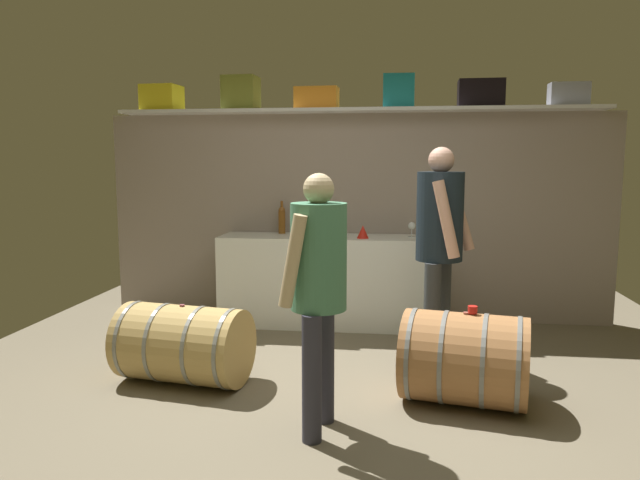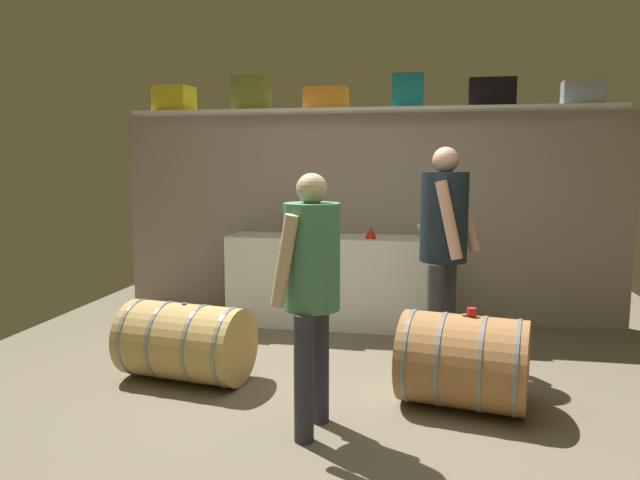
{
  "view_description": "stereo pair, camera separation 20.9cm",
  "coord_description": "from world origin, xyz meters",
  "px_view_note": "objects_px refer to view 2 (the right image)",
  "views": [
    {
      "loc": [
        0.39,
        -3.44,
        1.57
      ],
      "look_at": [
        -0.12,
        0.55,
        1.03
      ],
      "focal_mm": 33.1,
      "sensor_mm": 36.0,
      "label": 1
    },
    {
      "loc": [
        0.59,
        -3.41,
        1.57
      ],
      "look_at": [
        -0.12,
        0.55,
        1.03
      ],
      "focal_mm": 33.1,
      "sensor_mm": 36.0,
      "label": 2
    }
  ],
  "objects_px": {
    "red_funnel": "(371,232)",
    "visitor_tasting": "(444,233)",
    "winemaker_pouring": "(311,276)",
    "wine_barrel_far": "(185,342)",
    "wine_glass": "(421,227)",
    "tasting_cup": "(472,312)",
    "wine_bottle_amber": "(291,219)",
    "toolcase_grey": "(582,93)",
    "work_cabinet": "(333,281)",
    "toolcase_olive": "(251,94)",
    "toolcase_teal": "(408,91)",
    "toolcase_yellow": "(174,99)",
    "toolcase_orange": "(326,98)",
    "wine_barrel_near": "(463,361)",
    "toolcase_black": "(492,93)"
  },
  "relations": [
    {
      "from": "toolcase_olive",
      "to": "visitor_tasting",
      "type": "relative_size",
      "value": 0.19
    },
    {
      "from": "wine_bottle_amber",
      "to": "wine_barrel_near",
      "type": "bearing_deg",
      "value": -50.89
    },
    {
      "from": "toolcase_yellow",
      "to": "wine_bottle_amber",
      "type": "bearing_deg",
      "value": 3.37
    },
    {
      "from": "wine_bottle_amber",
      "to": "visitor_tasting",
      "type": "relative_size",
      "value": 0.19
    },
    {
      "from": "toolcase_teal",
      "to": "toolcase_grey",
      "type": "xyz_separation_m",
      "value": [
        1.53,
        0.0,
        -0.05
      ]
    },
    {
      "from": "wine_bottle_amber",
      "to": "red_funnel",
      "type": "relative_size",
      "value": 2.68
    },
    {
      "from": "wine_glass",
      "to": "toolcase_grey",
      "type": "bearing_deg",
      "value": 5.7
    },
    {
      "from": "toolcase_grey",
      "to": "wine_barrel_far",
      "type": "xyz_separation_m",
      "value": [
        -3.03,
        -1.81,
        -1.9
      ]
    },
    {
      "from": "toolcase_orange",
      "to": "red_funnel",
      "type": "relative_size",
      "value": 3.42
    },
    {
      "from": "visitor_tasting",
      "to": "wine_glass",
      "type": "bearing_deg",
      "value": -150.05
    },
    {
      "from": "wine_barrel_far",
      "to": "winemaker_pouring",
      "type": "relative_size",
      "value": 0.65
    },
    {
      "from": "winemaker_pouring",
      "to": "toolcase_black",
      "type": "bearing_deg",
      "value": -16.92
    },
    {
      "from": "toolcase_olive",
      "to": "toolcase_teal",
      "type": "xyz_separation_m",
      "value": [
        1.52,
        0.0,
        -0.01
      ]
    },
    {
      "from": "toolcase_black",
      "to": "toolcase_grey",
      "type": "bearing_deg",
      "value": 1.1
    },
    {
      "from": "toolcase_grey",
      "to": "wine_barrel_near",
      "type": "height_order",
      "value": "toolcase_grey"
    },
    {
      "from": "toolcase_olive",
      "to": "red_funnel",
      "type": "bearing_deg",
      "value": -10.28
    },
    {
      "from": "red_funnel",
      "to": "winemaker_pouring",
      "type": "distance_m",
      "value": 2.18
    },
    {
      "from": "toolcase_orange",
      "to": "wine_glass",
      "type": "bearing_deg",
      "value": -5.72
    },
    {
      "from": "wine_glass",
      "to": "tasting_cup",
      "type": "xyz_separation_m",
      "value": [
        0.34,
        -1.81,
        -0.34
      ]
    },
    {
      "from": "toolcase_orange",
      "to": "winemaker_pouring",
      "type": "bearing_deg",
      "value": -79.47
    },
    {
      "from": "toolcase_black",
      "to": "wine_barrel_near",
      "type": "relative_size",
      "value": 0.46
    },
    {
      "from": "visitor_tasting",
      "to": "toolcase_teal",
      "type": "bearing_deg",
      "value": -144.4
    },
    {
      "from": "work_cabinet",
      "to": "tasting_cup",
      "type": "distance_m",
      "value": 2.13
    },
    {
      "from": "toolcase_grey",
      "to": "visitor_tasting",
      "type": "relative_size",
      "value": 0.2
    },
    {
      "from": "work_cabinet",
      "to": "red_funnel",
      "type": "distance_m",
      "value": 0.63
    },
    {
      "from": "toolcase_olive",
      "to": "wine_barrel_near",
      "type": "xyz_separation_m",
      "value": [
        1.97,
        -1.95,
        -1.93
      ]
    },
    {
      "from": "wine_glass",
      "to": "tasting_cup",
      "type": "bearing_deg",
      "value": -79.22
    },
    {
      "from": "red_funnel",
      "to": "visitor_tasting",
      "type": "bearing_deg",
      "value": -54.04
    },
    {
      "from": "toolcase_yellow",
      "to": "wine_bottle_amber",
      "type": "distance_m",
      "value": 1.69
    },
    {
      "from": "toolcase_olive",
      "to": "work_cabinet",
      "type": "height_order",
      "value": "toolcase_olive"
    },
    {
      "from": "toolcase_yellow",
      "to": "work_cabinet",
      "type": "distance_m",
      "value": 2.42
    },
    {
      "from": "red_funnel",
      "to": "wine_barrel_near",
      "type": "distance_m",
      "value": 1.93
    },
    {
      "from": "work_cabinet",
      "to": "wine_glass",
      "type": "bearing_deg",
      "value": 2.57
    },
    {
      "from": "toolcase_olive",
      "to": "visitor_tasting",
      "type": "height_order",
      "value": "toolcase_olive"
    },
    {
      "from": "toolcase_black",
      "to": "red_funnel",
      "type": "xyz_separation_m",
      "value": [
        -1.06,
        -0.29,
        -1.27
      ]
    },
    {
      "from": "wine_barrel_near",
      "to": "visitor_tasting",
      "type": "distance_m",
      "value": 1.07
    },
    {
      "from": "toolcase_grey",
      "to": "visitor_tasting",
      "type": "bearing_deg",
      "value": -134.75
    },
    {
      "from": "wine_glass",
      "to": "wine_barrel_far",
      "type": "distance_m",
      "value": 2.44
    },
    {
      "from": "toolcase_yellow",
      "to": "toolcase_orange",
      "type": "height_order",
      "value": "toolcase_yellow"
    },
    {
      "from": "toolcase_teal",
      "to": "wine_barrel_far",
      "type": "distance_m",
      "value": 3.05
    },
    {
      "from": "toolcase_teal",
      "to": "red_funnel",
      "type": "height_order",
      "value": "toolcase_teal"
    },
    {
      "from": "toolcase_black",
      "to": "red_funnel",
      "type": "distance_m",
      "value": 1.68
    },
    {
      "from": "toolcase_black",
      "to": "wine_glass",
      "type": "distance_m",
      "value": 1.38
    },
    {
      "from": "toolcase_grey",
      "to": "wine_barrel_far",
      "type": "distance_m",
      "value": 4.01
    },
    {
      "from": "toolcase_yellow",
      "to": "wine_bottle_amber",
      "type": "height_order",
      "value": "toolcase_yellow"
    },
    {
      "from": "toolcase_black",
      "to": "wine_bottle_amber",
      "type": "xyz_separation_m",
      "value": [
        -1.88,
        -0.01,
        -1.19
      ]
    },
    {
      "from": "toolcase_yellow",
      "to": "toolcase_olive",
      "type": "xyz_separation_m",
      "value": [
        0.8,
        0.0,
        0.04
      ]
    },
    {
      "from": "toolcase_orange",
      "to": "work_cabinet",
      "type": "relative_size",
      "value": 0.21
    },
    {
      "from": "toolcase_olive",
      "to": "tasting_cup",
      "type": "relative_size",
      "value": 5.27
    },
    {
      "from": "toolcase_olive",
      "to": "visitor_tasting",
      "type": "xyz_separation_m",
      "value": [
        1.85,
        -1.17,
        -1.2
      ]
    }
  ]
}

